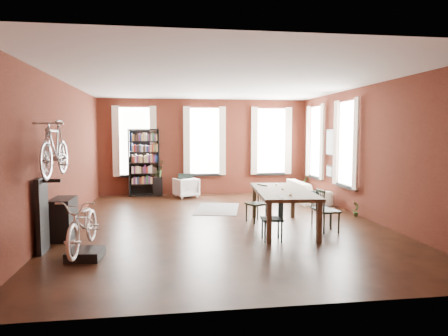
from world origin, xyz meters
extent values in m
plane|color=black|center=(0.00, 0.00, 0.00)|extent=(9.00, 9.00, 0.00)
cube|color=silver|center=(0.00, 0.00, 3.20)|extent=(7.00, 9.00, 0.04)
cube|color=#431810|center=(0.00, 4.50, 1.60)|extent=(7.00, 0.04, 3.20)
cube|color=#431810|center=(0.00, -4.50, 1.60)|extent=(7.00, 0.04, 3.20)
cube|color=#431810|center=(-3.50, 0.00, 1.60)|extent=(0.04, 9.00, 3.20)
cube|color=#431810|center=(3.50, 0.00, 1.60)|extent=(0.04, 9.00, 3.20)
cube|color=white|center=(-2.30, 4.47, 1.80)|extent=(1.00, 0.04, 2.20)
cube|color=beige|center=(-2.30, 4.40, 1.80)|extent=(1.40, 0.06, 2.30)
cube|color=white|center=(0.00, 4.47, 1.80)|extent=(1.00, 0.04, 2.20)
cube|color=beige|center=(0.00, 4.40, 1.80)|extent=(1.40, 0.06, 2.30)
cube|color=white|center=(2.30, 4.47, 1.80)|extent=(1.00, 0.04, 2.20)
cube|color=beige|center=(2.30, 4.40, 1.80)|extent=(1.40, 0.06, 2.30)
cube|color=white|center=(3.47, 1.00, 1.80)|extent=(0.04, 1.00, 2.20)
cube|color=beige|center=(3.40, 1.00, 1.80)|extent=(0.06, 1.40, 2.30)
cube|color=white|center=(3.47, 3.20, 1.80)|extent=(0.04, 1.00, 2.20)
cube|color=beige|center=(3.40, 3.20, 1.80)|extent=(0.06, 1.40, 2.30)
cube|color=black|center=(3.46, 2.10, 1.80)|extent=(0.04, 0.55, 0.75)
cube|color=black|center=(3.46, 2.10, 0.95)|extent=(0.04, 0.45, 0.35)
cube|color=brown|center=(1.20, -0.72, 0.42)|extent=(1.36, 2.58, 0.85)
cube|color=#162F32|center=(0.73, -1.62, 0.43)|extent=(0.42, 0.42, 0.85)
cube|color=black|center=(0.78, -0.01, 0.43)|extent=(0.52, 0.52, 0.87)
cube|color=black|center=(2.07, -1.11, 0.44)|extent=(0.44, 0.44, 0.89)
cube|color=#1A373A|center=(2.14, -0.57, 0.39)|extent=(0.39, 0.39, 0.78)
cube|color=black|center=(-2.00, 4.30, 1.10)|extent=(1.00, 0.32, 2.20)
imported|color=white|center=(-0.66, 3.83, 0.35)|extent=(0.86, 0.84, 0.70)
imported|color=beige|center=(2.95, 2.60, 0.41)|extent=(0.61, 2.08, 0.81)
cube|color=black|center=(0.09, 1.68, 0.01)|extent=(1.48, 1.98, 0.01)
cube|color=black|center=(-2.60, -2.29, 0.08)|extent=(0.59, 0.59, 0.16)
cube|color=black|center=(-3.40, -1.80, 0.65)|extent=(0.16, 0.60, 1.30)
cube|color=black|center=(-3.28, -0.90, 0.40)|extent=(0.40, 0.80, 0.80)
cube|color=black|center=(-1.57, 4.30, 0.31)|extent=(0.31, 0.31, 0.61)
imported|color=#2E6227|center=(3.35, 4.03, 0.14)|extent=(0.56, 0.69, 0.27)
imported|color=#305321|center=(3.37, 0.25, 0.07)|extent=(0.40, 0.42, 0.14)
imported|color=silver|center=(-2.61, -2.32, 0.99)|extent=(0.63, 0.91, 1.66)
imported|color=#A5A8AD|center=(-3.15, -1.80, 2.13)|extent=(0.47, 1.00, 1.66)
imported|color=#305622|center=(-1.56, 4.33, 0.83)|extent=(0.57, 0.61, 0.43)
camera|label=1|loc=(-1.25, -8.95, 2.06)|focal=32.00mm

